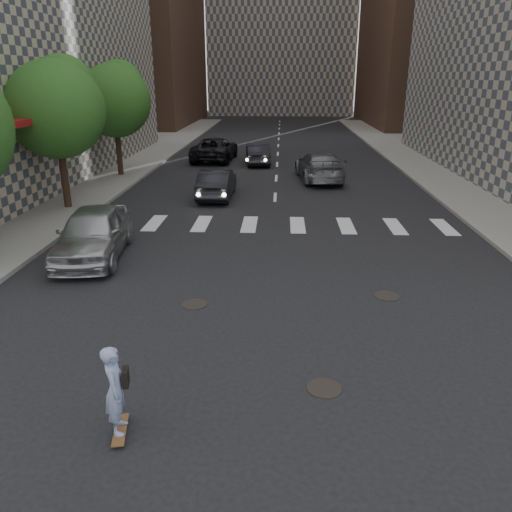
% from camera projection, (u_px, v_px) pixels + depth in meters
% --- Properties ---
extents(ground, '(160.00, 160.00, 0.00)m').
position_uv_depth(ground, '(267.00, 327.00, 12.26)').
color(ground, black).
rests_on(ground, ground).
extents(sidewalk_left, '(13.00, 80.00, 0.15)m').
position_uv_depth(sidewalk_left, '(49.00, 172.00, 31.70)').
color(sidewalk_left, gray).
rests_on(sidewalk_left, ground).
extents(tree_b, '(4.20, 4.20, 6.60)m').
position_uv_depth(tree_b, '(57.00, 105.00, 21.58)').
color(tree_b, '#382619').
rests_on(tree_b, sidewalk_left).
extents(tree_c, '(4.20, 4.20, 6.60)m').
position_uv_depth(tree_c, '(116.00, 97.00, 29.10)').
color(tree_c, '#382619').
rests_on(tree_c, sidewalk_left).
extents(manhole_a, '(0.70, 0.70, 0.02)m').
position_uv_depth(manhole_a, '(324.00, 388.00, 9.86)').
color(manhole_a, black).
rests_on(manhole_a, ground).
extents(manhole_b, '(0.70, 0.70, 0.02)m').
position_uv_depth(manhole_b, '(195.00, 304.00, 13.48)').
color(manhole_b, black).
rests_on(manhole_b, ground).
extents(manhole_c, '(0.70, 0.70, 0.02)m').
position_uv_depth(manhole_c, '(387.00, 296.00, 13.98)').
color(manhole_c, black).
rests_on(manhole_c, ground).
extents(skateboarder, '(0.49, 0.88, 1.70)m').
position_uv_depth(skateboarder, '(116.00, 390.00, 8.32)').
color(skateboarder, brown).
rests_on(skateboarder, ground).
extents(silver_sedan, '(2.58, 5.20, 1.70)m').
position_uv_depth(silver_sedan, '(93.00, 233.00, 16.74)').
color(silver_sedan, '#ADB1B4').
rests_on(silver_sedan, ground).
extents(traffic_car_a, '(1.58, 4.42, 1.45)m').
position_uv_depth(traffic_car_a, '(217.00, 183.00, 25.08)').
color(traffic_car_a, black).
rests_on(traffic_car_a, ground).
extents(traffic_car_b, '(2.89, 5.89, 1.65)m').
position_uv_depth(traffic_car_b, '(319.00, 166.00, 29.27)').
color(traffic_car_b, slate).
rests_on(traffic_car_b, ground).
extents(traffic_car_c, '(3.07, 6.07, 1.65)m').
position_uv_depth(traffic_car_c, '(215.00, 149.00, 36.14)').
color(traffic_car_c, black).
rests_on(traffic_car_c, ground).
extents(traffic_car_d, '(1.58, 3.82, 1.29)m').
position_uv_depth(traffic_car_d, '(326.00, 163.00, 31.40)').
color(traffic_car_d, '#B0B4B8').
rests_on(traffic_car_d, ground).
extents(traffic_car_e, '(1.98, 4.53, 1.45)m').
position_uv_depth(traffic_car_e, '(258.00, 154.00, 34.62)').
color(traffic_car_e, black).
rests_on(traffic_car_e, ground).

